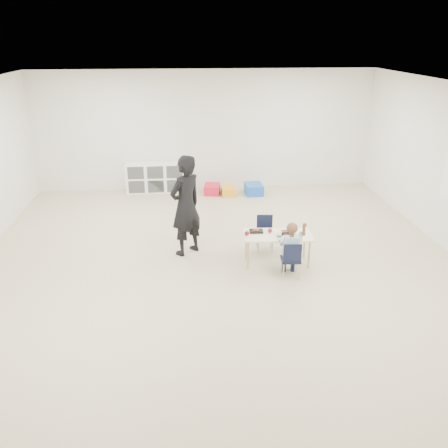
{
  "coord_description": "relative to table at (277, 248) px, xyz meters",
  "views": [
    {
      "loc": [
        -0.57,
        -6.72,
        3.53
      ],
      "look_at": [
        0.04,
        -0.08,
        0.85
      ],
      "focal_mm": 38.0,
      "sensor_mm": 36.0,
      "label": 1
    }
  ],
  "objects": [
    {
      "name": "bin_yellow",
      "position": [
        -0.45,
        3.59,
        -0.16
      ],
      "size": [
        0.33,
        0.42,
        0.2
      ],
      "primitive_type": "cube",
      "rotation": [
        0.0,
        0.0,
        0.01
      ],
      "color": "gold",
      "rests_on": "ground"
    },
    {
      "name": "bin_red",
      "position": [
        -0.82,
        3.74,
        -0.15
      ],
      "size": [
        0.41,
        0.5,
        0.22
      ],
      "primitive_type": "cube",
      "rotation": [
        0.0,
        0.0,
        -0.14
      ],
      "color": "red",
      "rests_on": "ground"
    },
    {
      "name": "room",
      "position": [
        -0.94,
        -0.24,
        1.14
      ],
      "size": [
        9.0,
        9.02,
        2.8
      ],
      "color": "#C2B595",
      "rests_on": "ground"
    },
    {
      "name": "chair_near",
      "position": [
        0.11,
        -0.51,
        0.05
      ],
      "size": [
        0.31,
        0.3,
        0.61
      ],
      "primitive_type": null,
      "rotation": [
        0.0,
        0.0,
        -0.07
      ],
      "color": "black",
      "rests_on": "ground"
    },
    {
      "name": "bread_roll",
      "position": [
        0.24,
        -0.13,
        0.28
      ],
      "size": [
        0.09,
        0.09,
        0.07
      ],
      "primitive_type": "ellipsoid",
      "color": "tan",
      "rests_on": "table"
    },
    {
      "name": "bin_blue",
      "position": [
        0.16,
        3.62,
        -0.14
      ],
      "size": [
        0.42,
        0.52,
        0.24
      ],
      "primitive_type": "cube",
      "rotation": [
        0.0,
        0.0,
        0.06
      ],
      "color": "blue",
      "rests_on": "ground"
    },
    {
      "name": "apple_far",
      "position": [
        -0.5,
        0.0,
        0.28
      ],
      "size": [
        0.07,
        0.07,
        0.07
      ],
      "primitive_type": "sphere",
      "color": "maroon",
      "rests_on": "table"
    },
    {
      "name": "lunch_tray_near",
      "position": [
        0.14,
        0.02,
        0.26
      ],
      "size": [
        0.23,
        0.18,
        0.03
      ],
      "primitive_type": "cube",
      "rotation": [
        0.0,
        0.0,
        -0.07
      ],
      "color": "black",
      "rests_on": "table"
    },
    {
      "name": "adult",
      "position": [
        -1.47,
        0.51,
        0.6
      ],
      "size": [
        0.74,
        0.73,
        1.72
      ],
      "primitive_type": "imported",
      "rotation": [
        0.0,
        0.0,
        3.86
      ],
      "color": "black",
      "rests_on": "ground"
    },
    {
      "name": "apple_near",
      "position": [
        -0.11,
        0.08,
        0.28
      ],
      "size": [
        0.07,
        0.07,
        0.07
      ],
      "primitive_type": "sphere",
      "color": "maroon",
      "rests_on": "table"
    },
    {
      "name": "table",
      "position": [
        0.0,
        0.0,
        0.0
      ],
      "size": [
        1.14,
        0.63,
        0.51
      ],
      "rotation": [
        0.0,
        0.0,
        -0.07
      ],
      "color": "#F5ECC4",
      "rests_on": "ground"
    },
    {
      "name": "chair_far",
      "position": [
        -0.11,
        0.51,
        0.05
      ],
      "size": [
        0.31,
        0.3,
        0.61
      ],
      "primitive_type": null,
      "rotation": [
        0.0,
        0.0,
        -0.07
      ],
      "color": "black",
      "rests_on": "ground"
    },
    {
      "name": "milk_carton",
      "position": [
        -0.0,
        -0.11,
        0.3
      ],
      "size": [
        0.08,
        0.08,
        0.1
      ],
      "primitive_type": "cube",
      "rotation": [
        0.0,
        0.0,
        -0.07
      ],
      "color": "white",
      "rests_on": "table"
    },
    {
      "name": "child",
      "position": [
        0.11,
        -0.51,
        0.22
      ],
      "size": [
        0.43,
        0.43,
        0.96
      ],
      "primitive_type": null,
      "rotation": [
        0.0,
        0.0,
        -0.07
      ],
      "color": "#A0BDD9",
      "rests_on": "chair_near"
    },
    {
      "name": "cubby_shelf",
      "position": [
        -2.14,
        4.04,
        0.09
      ],
      "size": [
        1.4,
        0.4,
        0.7
      ],
      "primitive_type": "cube",
      "color": "white",
      "rests_on": "ground"
    },
    {
      "name": "lunch_tray_far",
      "position": [
        -0.33,
        0.12,
        0.26
      ],
      "size": [
        0.23,
        0.18,
        0.03
      ],
      "primitive_type": "cube",
      "rotation": [
        0.0,
        0.0,
        -0.07
      ],
      "color": "black",
      "rests_on": "table"
    }
  ]
}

